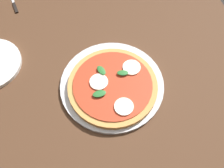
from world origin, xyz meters
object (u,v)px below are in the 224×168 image
Objects in this scene: pizza at (113,86)px; serving_tray at (112,85)px; dining_table at (97,73)px; knife at (13,2)px.

serving_tray is at bearing 174.75° from pizza.
knife is (-0.36, -0.26, 0.10)m from dining_table.
pizza is 0.57m from knife.
knife is (-0.48, -0.29, -0.00)m from serving_tray.
serving_tray is at bearing 14.22° from dining_table.
dining_table is at bearing -167.83° from pizza.
dining_table is 7.05× the size of knife.
knife is at bearing -148.85° from serving_tray.
pizza is 1.65× the size of knife.
serving_tray is 1.94× the size of knife.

